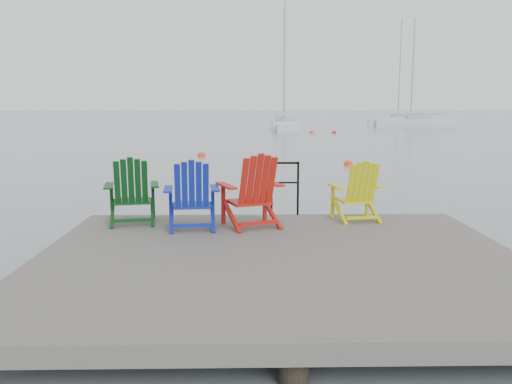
{
  "coord_description": "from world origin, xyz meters",
  "views": [
    {
      "loc": [
        -0.41,
        -6.47,
        2.34
      ],
      "look_at": [
        -0.23,
        2.72,
        0.85
      ],
      "focal_mm": 38.0,
      "sensor_mm": 36.0,
      "label": 1
    }
  ],
  "objects_px": {
    "handrail": "(285,183)",
    "sailboat_near": "(284,126)",
    "buoy_d": "(312,133)",
    "sailboat_mid": "(397,121)",
    "buoy_b": "(201,156)",
    "chair_blue": "(192,195)",
    "buoy_c": "(334,133)",
    "chair_red": "(253,191)",
    "chair_green": "(132,191)",
    "sailboat_far": "(415,123)",
    "buoy_a": "(348,165)",
    "chair_yellow": "(358,191)"
  },
  "relations": [
    {
      "from": "sailboat_mid",
      "to": "buoy_b",
      "type": "height_order",
      "value": "sailboat_mid"
    },
    {
      "from": "buoy_b",
      "to": "buoy_d",
      "type": "xyz_separation_m",
      "value": [
        7.46,
        20.07,
        0.0
      ]
    },
    {
      "from": "sailboat_mid",
      "to": "sailboat_far",
      "type": "height_order",
      "value": "sailboat_mid"
    },
    {
      "from": "chair_yellow",
      "to": "buoy_d",
      "type": "bearing_deg",
      "value": 73.97
    },
    {
      "from": "sailboat_far",
      "to": "chair_blue",
      "type": "bearing_deg",
      "value": 163.68
    },
    {
      "from": "buoy_a",
      "to": "buoy_b",
      "type": "height_order",
      "value": "same"
    },
    {
      "from": "chair_green",
      "to": "chair_red",
      "type": "height_order",
      "value": "chair_red"
    },
    {
      "from": "chair_green",
      "to": "sailboat_far",
      "type": "distance_m",
      "value": 52.41
    },
    {
      "from": "chair_red",
      "to": "buoy_d",
      "type": "xyz_separation_m",
      "value": [
        5.36,
        36.54,
        -1.06
      ]
    },
    {
      "from": "sailboat_near",
      "to": "buoy_a",
      "type": "distance_m",
      "value": 29.11
    },
    {
      "from": "chair_green",
      "to": "chair_blue",
      "type": "xyz_separation_m",
      "value": [
        0.96,
        -0.37,
        -0.0
      ]
    },
    {
      "from": "sailboat_near",
      "to": "buoy_b",
      "type": "xyz_separation_m",
      "value": [
        -5.56,
        -25.5,
        -0.36
      ]
    },
    {
      "from": "buoy_b",
      "to": "chair_blue",
      "type": "bearing_deg",
      "value": -85.87
    },
    {
      "from": "chair_green",
      "to": "chair_yellow",
      "type": "bearing_deg",
      "value": -7.92
    },
    {
      "from": "sailboat_mid",
      "to": "handrail",
      "type": "bearing_deg",
      "value": -88.62
    },
    {
      "from": "handrail",
      "to": "buoy_b",
      "type": "xyz_separation_m",
      "value": [
        -2.65,
        15.59,
        -1.04
      ]
    },
    {
      "from": "buoy_c",
      "to": "buoy_d",
      "type": "relative_size",
      "value": 0.98
    },
    {
      "from": "chair_red",
      "to": "sailboat_far",
      "type": "height_order",
      "value": "sailboat_far"
    },
    {
      "from": "chair_green",
      "to": "buoy_c",
      "type": "relative_size",
      "value": 2.74
    },
    {
      "from": "sailboat_far",
      "to": "buoy_d",
      "type": "distance_m",
      "value": 17.44
    },
    {
      "from": "chair_red",
      "to": "sailboat_mid",
      "type": "height_order",
      "value": "sailboat_mid"
    },
    {
      "from": "buoy_d",
      "to": "buoy_b",
      "type": "bearing_deg",
      "value": -110.4
    },
    {
      "from": "handrail",
      "to": "chair_green",
      "type": "distance_m",
      "value": 2.5
    },
    {
      "from": "chair_red",
      "to": "buoy_c",
      "type": "xyz_separation_m",
      "value": [
        7.13,
        36.06,
        -1.06
      ]
    },
    {
      "from": "chair_green",
      "to": "buoy_d",
      "type": "xyz_separation_m",
      "value": [
        7.23,
        36.29,
        -1.02
      ]
    },
    {
      "from": "chair_blue",
      "to": "sailboat_far",
      "type": "relative_size",
      "value": 0.09
    },
    {
      "from": "handrail",
      "to": "chair_yellow",
      "type": "bearing_deg",
      "value": -22.89
    },
    {
      "from": "buoy_a",
      "to": "buoy_b",
      "type": "relative_size",
      "value": 1.0
    },
    {
      "from": "chair_red",
      "to": "sailboat_mid",
      "type": "distance_m",
      "value": 59.38
    },
    {
      "from": "sailboat_far",
      "to": "buoy_b",
      "type": "height_order",
      "value": "sailboat_far"
    },
    {
      "from": "chair_blue",
      "to": "sailboat_near",
      "type": "distance_m",
      "value": 42.31
    },
    {
      "from": "sailboat_far",
      "to": "buoy_c",
      "type": "height_order",
      "value": "sailboat_far"
    },
    {
      "from": "sailboat_far",
      "to": "chair_green",
      "type": "bearing_deg",
      "value": 162.55
    },
    {
      "from": "chair_red",
      "to": "chair_blue",
      "type": "bearing_deg",
      "value": 167.1
    },
    {
      "from": "handrail",
      "to": "buoy_a",
      "type": "bearing_deg",
      "value": 74.34
    },
    {
      "from": "buoy_b",
      "to": "sailboat_near",
      "type": "bearing_deg",
      "value": 77.7
    },
    {
      "from": "handrail",
      "to": "sailboat_near",
      "type": "xyz_separation_m",
      "value": [
        2.91,
        41.09,
        -0.69
      ]
    },
    {
      "from": "sailboat_far",
      "to": "buoy_a",
      "type": "bearing_deg",
      "value": 163.52
    },
    {
      "from": "chair_yellow",
      "to": "sailboat_far",
      "type": "bearing_deg",
      "value": 61.5
    },
    {
      "from": "handrail",
      "to": "buoy_a",
      "type": "distance_m",
      "value": 12.49
    },
    {
      "from": "sailboat_far",
      "to": "buoy_a",
      "type": "relative_size",
      "value": 30.22
    },
    {
      "from": "chair_yellow",
      "to": "sailboat_near",
      "type": "distance_m",
      "value": 41.6
    },
    {
      "from": "buoy_c",
      "to": "chair_blue",
      "type": "bearing_deg",
      "value": -102.53
    },
    {
      "from": "chair_blue",
      "to": "buoy_b",
      "type": "relative_size",
      "value": 2.74
    },
    {
      "from": "chair_yellow",
      "to": "sailboat_mid",
      "type": "distance_m",
      "value": 58.51
    },
    {
      "from": "chair_blue",
      "to": "sailboat_mid",
      "type": "xyz_separation_m",
      "value": [
        18.94,
        56.69,
        -0.67
      ]
    },
    {
      "from": "buoy_c",
      "to": "buoy_d",
      "type": "xyz_separation_m",
      "value": [
        -1.77,
        0.48,
        0.0
      ]
    },
    {
      "from": "buoy_a",
      "to": "buoy_b",
      "type": "xyz_separation_m",
      "value": [
        -6.01,
        3.61,
        0.0
      ]
    },
    {
      "from": "handrail",
      "to": "buoy_d",
      "type": "relative_size",
      "value": 2.32
    },
    {
      "from": "buoy_a",
      "to": "buoy_d",
      "type": "bearing_deg",
      "value": 86.49
    }
  ]
}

